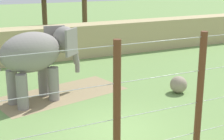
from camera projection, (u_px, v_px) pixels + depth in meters
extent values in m
plane|color=#6B8E4C|center=(117.00, 129.00, 12.47)|extent=(120.00, 120.00, 0.00)
cube|color=#937F5B|center=(61.00, 94.00, 16.22)|extent=(6.56, 4.03, 0.01)
cube|color=tan|center=(36.00, 44.00, 22.23)|extent=(36.00, 1.80, 2.24)
cylinder|color=gray|center=(43.00, 80.00, 15.83)|extent=(0.49, 0.49, 1.54)
cylinder|color=gray|center=(54.00, 84.00, 15.23)|extent=(0.49, 0.49, 1.54)
cylinder|color=gray|center=(13.00, 87.00, 14.78)|extent=(0.49, 0.49, 1.54)
cylinder|color=gray|center=(22.00, 92.00, 14.19)|extent=(0.49, 0.49, 1.54)
ellipsoid|color=gray|center=(31.00, 52.00, 14.59)|extent=(3.20, 2.33, 1.77)
ellipsoid|color=gray|center=(65.00, 40.00, 15.71)|extent=(1.40, 1.48, 1.27)
cube|color=gray|center=(55.00, 38.00, 16.09)|extent=(1.00, 0.24, 1.21)
cube|color=gray|center=(71.00, 42.00, 15.17)|extent=(0.81, 0.75, 1.21)
cylinder|color=gray|center=(73.00, 48.00, 16.15)|extent=(0.62, 0.50, 0.69)
cylinder|color=gray|center=(76.00, 57.00, 16.36)|extent=(0.46, 0.39, 0.65)
cylinder|color=gray|center=(77.00, 66.00, 16.55)|extent=(0.28, 0.28, 0.61)
sphere|color=gray|center=(178.00, 85.00, 16.28)|extent=(0.83, 0.83, 0.83)
cylinder|color=brown|center=(117.00, 111.00, 9.11)|extent=(0.21, 0.21, 3.93)
cylinder|color=brown|center=(200.00, 95.00, 10.33)|extent=(0.21, 0.21, 3.93)
cylinder|color=#B7B7BC|center=(158.00, 110.00, 9.75)|extent=(10.52, 0.02, 0.02)
cylinder|color=#B7B7BC|center=(159.00, 77.00, 9.47)|extent=(10.52, 0.02, 0.02)
cylinder|color=#B7B7BC|center=(161.00, 41.00, 9.20)|extent=(10.52, 0.02, 0.02)
cylinder|color=brown|center=(84.00, 6.00, 29.13)|extent=(0.44, 0.44, 6.00)
cylinder|color=brown|center=(45.00, 16.00, 29.60)|extent=(0.44, 0.44, 4.18)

